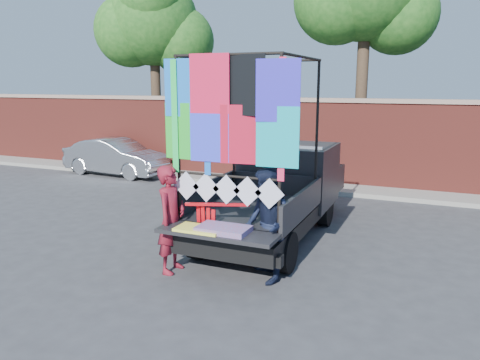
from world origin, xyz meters
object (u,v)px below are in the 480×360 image
at_px(sedan, 116,157).
at_px(man, 266,225).
at_px(woman, 171,219).
at_px(pickup_truck, 281,189).

height_order(sedan, man, man).
xyz_separation_m(woman, man, (1.53, 0.25, 0.01)).
xyz_separation_m(pickup_truck, sedan, (-6.97, 3.55, -0.26)).
bearing_deg(pickup_truck, woman, -107.82).
bearing_deg(sedan, man, -124.69).
distance_m(sedan, man, 9.77).
relative_size(sedan, man, 2.08).
bearing_deg(woman, man, -83.49).
relative_size(pickup_truck, man, 3.09).
bearing_deg(sedan, pickup_truck, -112.63).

